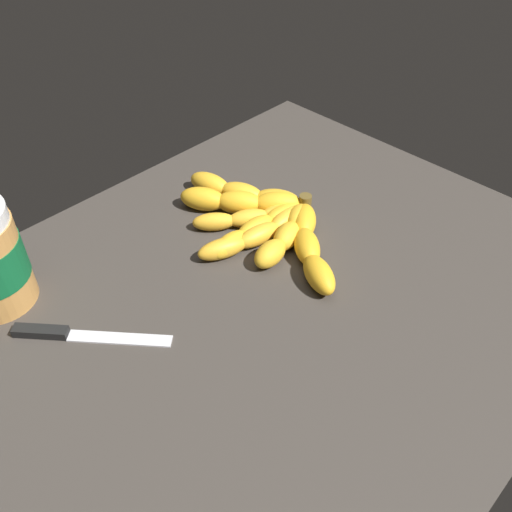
# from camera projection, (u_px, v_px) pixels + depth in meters

# --- Properties ---
(ground_plane) EXTENTS (0.91, 0.72, 0.03)m
(ground_plane) POSITION_uv_depth(u_px,v_px,m) (260.00, 304.00, 0.76)
(ground_plane) COLOR #38332D
(banana_bunch) EXTENTS (0.22, 0.35, 0.04)m
(banana_bunch) POSITION_uv_depth(u_px,v_px,m) (263.00, 220.00, 0.84)
(banana_bunch) COLOR gold
(banana_bunch) RESTS_ON ground_plane
(butter_knife) EXTENTS (0.14, 0.16, 0.01)m
(butter_knife) POSITION_uv_depth(u_px,v_px,m) (78.00, 334.00, 0.69)
(butter_knife) COLOR silver
(butter_knife) RESTS_ON ground_plane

